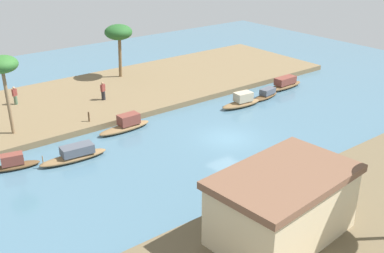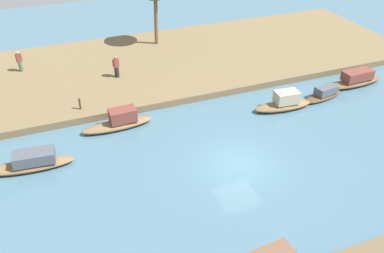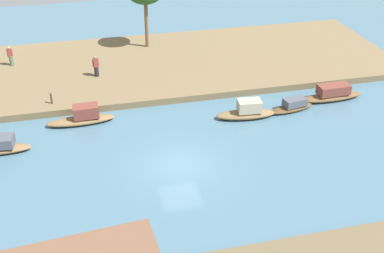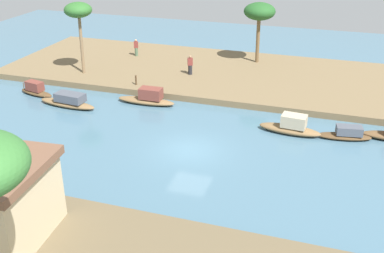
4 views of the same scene
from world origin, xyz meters
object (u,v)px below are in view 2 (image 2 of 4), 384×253
person_on_near_bank (116,68)px  person_by_mooring (20,62)px  sampan_near_left_bank (119,122)px  sampan_foreground (32,162)px  sampan_with_red_awning (356,80)px  mooring_post (80,104)px  sampan_open_hull (324,94)px  sampan_downstream_large (284,103)px

person_on_near_bank → person_by_mooring: 7.91m
sampan_near_left_bank → sampan_foreground: size_ratio=0.94×
sampan_with_red_awning → mooring_post: mooring_post is taller
sampan_near_left_bank → person_by_mooring: bearing=-62.7°
sampan_open_hull → person_on_near_bank: size_ratio=2.14×
sampan_foreground → person_by_mooring: (-0.05, -12.68, 0.87)m
sampan_downstream_large → person_by_mooring: (16.89, -12.14, 0.82)m
sampan_with_red_awning → sampan_near_left_bank: bearing=-3.7°
sampan_open_hull → person_on_near_bank: (13.54, -8.07, 0.93)m
person_by_mooring → sampan_with_red_awning: bearing=-44.9°
sampan_downstream_large → sampan_open_hull: bearing=-170.5°
sampan_foreground → sampan_open_hull: (-20.52, -0.79, -0.09)m
sampan_foreground → mooring_post: 6.03m
sampan_with_red_awning → sampan_foreground: bearing=2.5°
sampan_open_hull → person_by_mooring: (20.47, -11.89, 0.95)m
sampan_open_hull → mooring_post: mooring_post is taller
mooring_post → sampan_with_red_awning: bearing=171.1°
sampan_downstream_large → person_on_near_bank: person_on_near_bank is taller
sampan_downstream_large → person_by_mooring: 20.82m
person_by_mooring → sampan_open_hull: bearing=-50.3°
sampan_near_left_bank → person_on_near_bank: (-1.36, -6.46, 0.81)m
person_on_near_bank → mooring_post: bearing=24.3°
sampan_foreground → sampan_open_hull: size_ratio=1.35×
sampan_near_left_bank → sampan_with_red_awning: (-18.48, 0.75, -0.00)m
sampan_downstream_large → sampan_foreground: sampan_downstream_large is taller
sampan_foreground → person_by_mooring: 12.71m
sampan_with_red_awning → person_on_near_bank: bearing=-24.3°
sampan_with_red_awning → mooring_post: size_ratio=6.10×
person_on_near_bank → mooring_post: person_on_near_bank is taller
sampan_near_left_bank → sampan_with_red_awning: bearing=176.5°
sampan_downstream_large → mooring_post: bearing=-12.4°
sampan_foreground → person_on_near_bank: size_ratio=2.89×
sampan_open_hull → person_on_near_bank: person_on_near_bank is taller
mooring_post → sampan_foreground: bearing=54.1°
sampan_near_left_bank → person_by_mooring: (5.56, -10.28, 0.83)m
person_by_mooring → sampan_foreground: bearing=-110.4°
person_on_near_bank → person_by_mooring: bearing=-53.7°
sampan_with_red_awning → mooring_post: bearing=-10.3°
person_by_mooring → mooring_post: 8.56m
sampan_open_hull → mooring_post: size_ratio=4.48×
sampan_with_red_awning → person_by_mooring: person_by_mooring is taller
sampan_open_hull → mooring_post: (16.99, -4.08, 0.57)m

